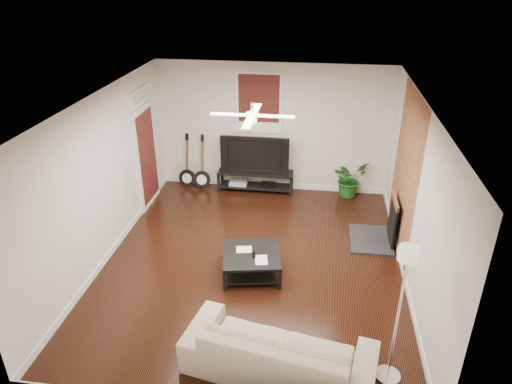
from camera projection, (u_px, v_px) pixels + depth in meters
The scene contains 14 objects.
room at pixel (252, 189), 7.37m from camera, with size 5.01×6.01×2.81m.
brick_accent at pixel (406, 172), 7.95m from camera, with size 0.02×2.20×2.80m, color brown.
fireplace at pixel (382, 219), 8.40m from camera, with size 0.80×1.10×0.92m, color black.
window_back at pixel (259, 103), 9.80m from camera, with size 1.00×0.06×1.30m, color #3C1610.
door_left at pixel (146, 147), 9.43m from camera, with size 0.08×1.00×2.50m, color white.
tv_stand at pixel (256, 181), 10.40m from camera, with size 1.65×0.44×0.46m, color black.
tv at pixel (256, 153), 10.12m from camera, with size 1.48×0.19×0.85m, color black.
coffee_table at pixel (251, 263), 7.64m from camera, with size 0.91×0.91×0.38m, color black.
sofa at pixel (279, 351), 5.73m from camera, with size 2.34×0.92×0.68m, color #C0AD90.
floor_lamp at pixel (398, 317), 5.38m from camera, with size 0.31×0.31×1.91m, color silver, non-canonical shape.
potted_plant at pixel (349, 179), 10.10m from camera, with size 0.72×0.63×0.80m, color #1A5819.
guitar_left at pixel (186, 162), 10.39m from camera, with size 0.38×0.27×1.24m, color black, non-canonical shape.
guitar_right at pixel (201, 163), 10.32m from camera, with size 0.38×0.27×1.24m, color black, non-canonical shape.
ceiling_fan at pixel (252, 115), 6.84m from camera, with size 1.24×1.24×0.32m, color white, non-canonical shape.
Camera 1 is at (0.98, -6.55, 4.63)m, focal length 32.79 mm.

